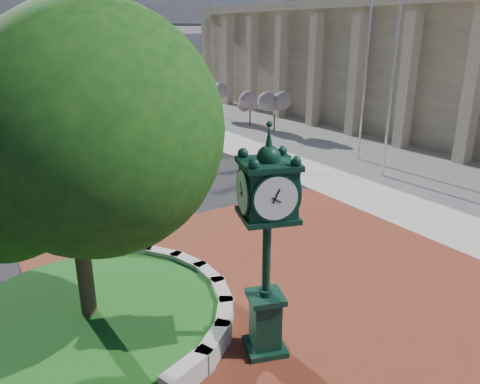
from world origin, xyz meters
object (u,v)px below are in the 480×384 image
object	(u,v)px
post_clock	(267,236)
flagpole_a	(393,72)
parked_car	(45,97)
street_lamp_near	(67,51)
flagpole_b	(366,67)

from	to	relation	value
post_clock	flagpole_a	bearing A→B (deg)	31.71
post_clock	parked_car	world-z (taller)	post_clock
post_clock	street_lamp_near	size ratio (longest dim) A/B	0.57
street_lamp_near	parked_car	bearing A→B (deg)	92.35
parked_car	street_lamp_near	bearing A→B (deg)	-88.61
flagpole_a	flagpole_b	bearing A→B (deg)	66.47
flagpole_b	street_lamp_near	distance (m)	21.72
flagpole_a	street_lamp_near	xyz separation A→B (m)	(-9.07, 21.92, 0.31)
flagpole_a	post_clock	bearing A→B (deg)	-148.29
flagpole_b	post_clock	bearing A→B (deg)	-142.42
parked_car	flagpole_a	bearing A→B (deg)	-74.06
flagpole_a	flagpole_b	size ratio (longest dim) A/B	1.00
post_clock	street_lamp_near	bearing A→B (deg)	83.93
parked_car	flagpole_a	world-z (taller)	flagpole_a
post_clock	flagpole_b	world-z (taller)	flagpole_b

